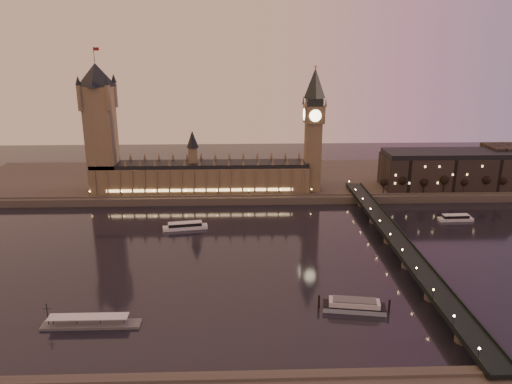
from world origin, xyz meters
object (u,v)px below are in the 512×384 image
moored_barge (354,305)px  cruise_boat_b (456,218)px  pontoon_pier (91,323)px  cruise_boat_a (185,226)px

moored_barge → cruise_boat_b: bearing=59.7°
cruise_boat_b → pontoon_pier: size_ratio=0.56×
moored_barge → pontoon_pier: 128.01m
pontoon_pier → cruise_boat_b: bearing=30.3°
cruise_boat_b → cruise_boat_a: bearing=-178.8°
cruise_boat_a → pontoon_pier: (-31.90, -124.95, -0.90)m
cruise_boat_a → pontoon_pier: pontoon_pier is taller
pontoon_pier → moored_barge: bearing=4.4°
cruise_boat_b → pontoon_pier: pontoon_pier is taller
cruise_boat_a → moored_barge: 149.76m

